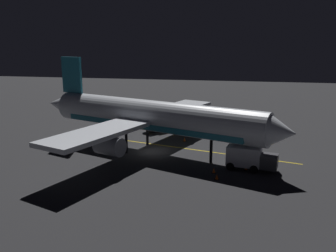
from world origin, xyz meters
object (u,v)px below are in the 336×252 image
Objects in this scene: baggage_truck at (249,158)px; traffic_cone_under_wing at (246,168)px; catering_truck at (163,122)px; ground_crew_worker at (233,141)px; airliner at (149,117)px; traffic_cone_near_left at (214,171)px; traffic_cone_far at (217,177)px; traffic_cone_near_right at (185,140)px.

baggage_truck is 10.44× the size of traffic_cone_under_wing.
catering_truck is 3.46× the size of ground_crew_worker.
airliner reaches higher than traffic_cone_under_wing.
traffic_cone_under_wing is at bearing -48.96° from baggage_truck.
baggage_truck reaches higher than traffic_cone_under_wing.
traffic_cone_far is (1.86, 0.46, 0.00)m from traffic_cone_near_left.
baggage_truck is 20.98m from catering_truck.
traffic_cone_near_right is at bearing 36.65° from catering_truck.
traffic_cone_near_left is (6.43, 8.96, -4.30)m from airliner.
catering_truck reaches higher than ground_crew_worker.
baggage_truck is 10.44× the size of traffic_cone_near_right.
traffic_cone_under_wing is at bearing 38.71° from catering_truck.
traffic_cone_under_wing is (10.29, 8.60, 0.00)m from traffic_cone_near_right.
ground_crew_worker is 3.16× the size of traffic_cone_near_left.
traffic_cone_under_wing is at bearing 139.40° from traffic_cone_far.
traffic_cone_near_right is (6.09, 4.53, -1.00)m from catering_truck.
baggage_truck is (4.57, 12.67, -3.24)m from airliner.
catering_truck is at bearing -143.35° from traffic_cone_near_right.
airliner is at bearing 3.66° from catering_truck.
traffic_cone_near_right and traffic_cone_far have the same top height.
traffic_cone_near_left is at bearing 28.32° from catering_truck.
traffic_cone_near_left is 1.00× the size of traffic_cone_near_right.
traffic_cone_near_left is (1.85, -3.71, -1.05)m from baggage_truck.
traffic_cone_near_left is at bearing 23.47° from traffic_cone_near_right.
ground_crew_worker reaches higher than traffic_cone_under_wing.
traffic_cone_far is at bearing -41.23° from baggage_truck.
traffic_cone_near_right is (-10.05, -8.88, -1.05)m from baggage_truck.
traffic_cone_near_left and traffic_cone_under_wing have the same top height.
airliner is 7.93m from traffic_cone_near_right.
catering_truck is 10.94× the size of traffic_cone_near_right.
airliner is 11.83m from traffic_cone_near_left.
catering_truck is 10.94× the size of traffic_cone_far.
catering_truck is 10.94× the size of traffic_cone_under_wing.
traffic_cone_near_right is at bearing 145.33° from airliner.
ground_crew_worker is 3.16× the size of traffic_cone_far.
ground_crew_worker is at bearing 174.19° from traffic_cone_far.
traffic_cone_near_right is (-5.48, 3.79, -4.30)m from airliner.
traffic_cone_near_right is 13.41m from traffic_cone_under_wing.
ground_crew_worker is 3.16× the size of traffic_cone_near_right.
airliner is 5.96× the size of catering_truck.
traffic_cone_under_wing is (0.24, -0.28, -1.05)m from baggage_truck.
airliner reaches higher than traffic_cone_near_right.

